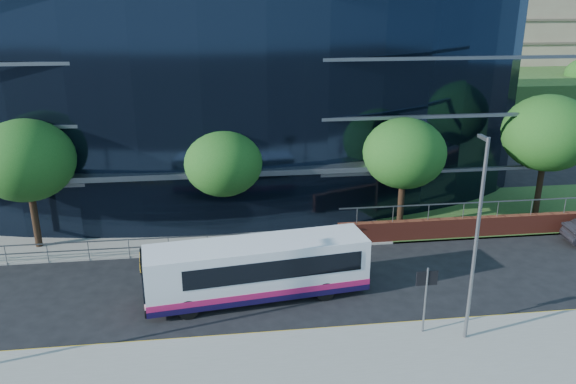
{
  "coord_description": "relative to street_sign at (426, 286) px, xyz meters",
  "views": [
    {
      "loc": [
        -3.29,
        -20.02,
        12.67
      ],
      "look_at": [
        0.35,
        8.0,
        2.91
      ],
      "focal_mm": 35.0,
      "sensor_mm": 36.0,
      "label": 1
    }
  ],
  "objects": [
    {
      "name": "yellow_line_outer",
      "position": [
        -4.5,
        0.79,
        -2.14
      ],
      "size": [
        80.0,
        0.08,
        0.01
      ],
      "primitive_type": "cube",
      "color": "gold",
      "rests_on": "ground"
    },
    {
      "name": "tree_far_b",
      "position": [
        -7.5,
        11.09,
        2.06
      ],
      "size": [
        4.29,
        4.29,
        6.05
      ],
      "color": "black",
      "rests_on": "ground"
    },
    {
      "name": "apartment_block",
      "position": [
        27.5,
        58.8,
        8.96
      ],
      "size": [
        60.0,
        42.0,
        30.0
      ],
      "color": "#2D511E",
      "rests_on": "ground"
    },
    {
      "name": "street_sign",
      "position": [
        0.0,
        0.0,
        0.0
      ],
      "size": [
        0.85,
        0.09,
        2.8
      ],
      "color": "slate",
      "rests_on": "pavement_near"
    },
    {
      "name": "tree_far_d",
      "position": [
        11.5,
        11.59,
        3.04
      ],
      "size": [
        5.28,
        5.28,
        7.44
      ],
      "color": "black",
      "rests_on": "ground"
    },
    {
      "name": "guard_railings",
      "position": [
        -12.5,
        8.59,
        -1.33
      ],
      "size": [
        24.0,
        0.05,
        1.1
      ],
      "color": "slate",
      "rests_on": "ground"
    },
    {
      "name": "streetlight_east",
      "position": [
        1.5,
        -0.59,
        2.29
      ],
      "size": [
        0.15,
        0.77,
        8.0
      ],
      "color": "slate",
      "rests_on": "pavement_near"
    },
    {
      "name": "tree_far_a",
      "position": [
        -17.5,
        10.59,
        2.71
      ],
      "size": [
        4.95,
        4.95,
        6.98
      ],
      "color": "black",
      "rests_on": "ground"
    },
    {
      "name": "tree_far_c",
      "position": [
        2.5,
        10.59,
        2.39
      ],
      "size": [
        4.62,
        4.62,
        6.51
      ],
      "color": "black",
      "rests_on": "ground"
    },
    {
      "name": "kerb",
      "position": [
        -4.5,
        0.59,
        -2.07
      ],
      "size": [
        80.0,
        0.25,
        0.16
      ],
      "primitive_type": "cube",
      "color": "gray",
      "rests_on": "ground"
    },
    {
      "name": "city_bus",
      "position": [
        -6.17,
        3.78,
        -0.74
      ],
      "size": [
        10.0,
        3.48,
        2.65
      ],
      "rotation": [
        0.0,
        0.0,
        0.13
      ],
      "color": "white",
      "rests_on": "ground"
    },
    {
      "name": "far_forecourt",
      "position": [
        -10.5,
        12.59,
        -2.1
      ],
      "size": [
        50.0,
        8.0,
        0.1
      ],
      "primitive_type": "cube",
      "color": "gray",
      "rests_on": "ground"
    },
    {
      "name": "tree_dist_e",
      "position": [
        19.5,
        41.59,
        2.39
      ],
      "size": [
        4.62,
        4.62,
        6.51
      ],
      "color": "black",
      "rests_on": "ground"
    },
    {
      "name": "ground",
      "position": [
        -4.5,
        1.59,
        -2.15
      ],
      "size": [
        200.0,
        200.0,
        0.0
      ],
      "primitive_type": "plane",
      "color": "black",
      "rests_on": "ground"
    },
    {
      "name": "glass_office",
      "position": [
        -8.5,
        22.44,
        5.85
      ],
      "size": [
        44.0,
        23.1,
        16.0
      ],
      "color": "black",
      "rests_on": "ground"
    },
    {
      "name": "yellow_line_inner",
      "position": [
        -4.5,
        0.94,
        -2.14
      ],
      "size": [
        80.0,
        0.08,
        0.01
      ],
      "primitive_type": "cube",
      "color": "gold",
      "rests_on": "ground"
    }
  ]
}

